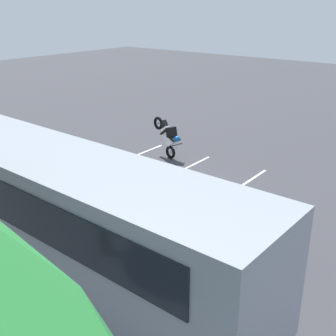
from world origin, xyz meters
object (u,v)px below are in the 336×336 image
Objects in this scene: spectator_centre at (134,195)px; stunt_motorcycle at (168,135)px; spectator_far_left at (185,216)px; tour_bus at (71,220)px; spectator_left at (163,207)px; parked_motorcycle_silver at (92,220)px; spectator_right at (107,188)px.

spectator_centre is 0.95× the size of stunt_motorcycle.
stunt_motorcycle is at bearing -47.77° from spectator_far_left.
tour_bus is 2.97m from spectator_left.
spectator_left is at bearing 177.67° from spectator_centre.
spectator_far_left is (-1.34, -2.81, -0.60)m from tour_bus.
tour_bus is 6.02× the size of spectator_centre.
parked_motorcycle_silver is 1.08× the size of stunt_motorcycle.
stunt_motorcycle reaches higher than spectator_centre.
tour_bus reaches higher than spectator_left.
spectator_left is at bearing -149.29° from parked_motorcycle_silver.
spectator_right is 6.17m from stunt_motorcycle.
spectator_centre reaches higher than parked_motorcycle_silver.
spectator_centre is at bearing -2.80° from spectator_far_left.
spectator_right reaches higher than spectator_far_left.
tour_bus is at bearing 64.50° from spectator_far_left.
spectator_far_left is 7.75m from stunt_motorcycle.
spectator_left is at bearing -177.79° from spectator_right.
spectator_far_left is 2.94m from parked_motorcycle_silver.
stunt_motorcycle reaches higher than spectator_far_left.
tour_bus is at bearing 127.43° from parked_motorcycle_silver.
spectator_right reaches higher than spectator_centre.
stunt_motorcycle reaches higher than parked_motorcycle_silver.
spectator_left is at bearing -100.10° from tour_bus.
parked_motorcycle_silver is 7.27m from stunt_motorcycle.
spectator_centre is (1.17, -0.05, 0.02)m from spectator_left.
stunt_motorcycle is (2.52, -6.79, 0.57)m from parked_motorcycle_silver.
stunt_motorcycle is at bearing -60.38° from spectator_centre.
spectator_far_left is 3.04m from spectator_right.
tour_bus is at bearing 102.77° from spectator_centre.
parked_motorcycle_silver is at bearing 59.16° from spectator_centre.
spectator_centre is 1.05m from spectator_right.
spectator_far_left is 0.94× the size of stunt_motorcycle.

